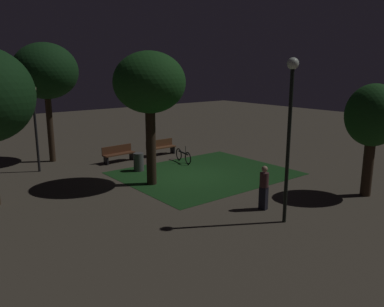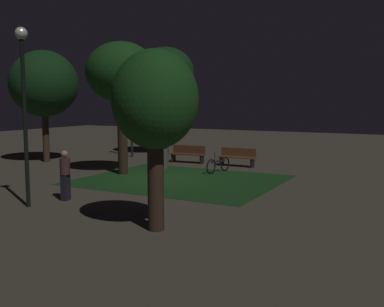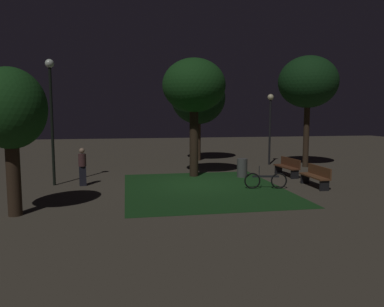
# 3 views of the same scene
# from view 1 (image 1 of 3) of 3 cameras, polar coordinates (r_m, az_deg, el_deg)

# --- Properties ---
(ground_plane) EXTENTS (60.00, 60.00, 0.00)m
(ground_plane) POSITION_cam_1_polar(r_m,az_deg,el_deg) (18.01, -0.05, -3.39)
(ground_plane) COLOR #4C4438
(grass_lawn) EXTENTS (7.73, 6.38, 0.01)m
(grass_lawn) POSITION_cam_1_polar(r_m,az_deg,el_deg) (18.49, 1.94, -2.96)
(grass_lawn) COLOR #194219
(grass_lawn) RESTS_ON ground
(bench_front_left) EXTENTS (1.80, 0.48, 0.88)m
(bench_front_left) POSITION_cam_1_polar(r_m,az_deg,el_deg) (22.34, -4.69, 1.01)
(bench_front_left) COLOR brown
(bench_front_left) RESTS_ON ground
(bench_back_row) EXTENTS (1.83, 0.61, 0.88)m
(bench_back_row) POSITION_cam_1_polar(r_m,az_deg,el_deg) (20.98, -10.91, 0.05)
(bench_back_row) COLOR brown
(bench_back_row) RESTS_ON ground
(tree_back_left) EXTENTS (3.30, 3.30, 6.25)m
(tree_back_left) POSITION_cam_1_polar(r_m,az_deg,el_deg) (21.61, -20.94, 11.29)
(tree_back_left) COLOR #38281C
(tree_back_left) RESTS_ON ground
(tree_near_wall) EXTENTS (2.10, 2.10, 4.41)m
(tree_near_wall) POSITION_cam_1_polar(r_m,az_deg,el_deg) (16.24, 25.32, 4.92)
(tree_near_wall) COLOR #38281C
(tree_near_wall) RESTS_ON ground
(tree_back_right) EXTENTS (3.01, 3.01, 5.67)m
(tree_back_right) POSITION_cam_1_polar(r_m,az_deg,el_deg) (16.19, -6.35, 10.23)
(tree_back_right) COLOR #2D2116
(tree_back_right) RESTS_ON ground
(lamp_post_near_wall) EXTENTS (0.36, 0.36, 4.18)m
(lamp_post_near_wall) POSITION_cam_1_polar(r_m,az_deg,el_deg) (19.75, -22.40, 5.58)
(lamp_post_near_wall) COLOR black
(lamp_post_near_wall) RESTS_ON ground
(lamp_post_plaza_west) EXTENTS (0.36, 0.36, 5.29)m
(lamp_post_plaza_west) POSITION_cam_1_polar(r_m,az_deg,el_deg) (12.34, 14.36, 5.43)
(lamp_post_plaza_west) COLOR black
(lamp_post_plaza_west) RESTS_ON ground
(trash_bin) EXTENTS (0.49, 0.49, 0.90)m
(trash_bin) POSITION_cam_1_polar(r_m,az_deg,el_deg) (18.99, -7.94, -1.27)
(trash_bin) COLOR #4C4C4C
(trash_bin) RESTS_ON ground
(bicycle) EXTENTS (0.37, 1.73, 0.93)m
(bicycle) POSITION_cam_1_polar(r_m,az_deg,el_deg) (20.60, -1.30, -0.35)
(bicycle) COLOR black
(bicycle) RESTS_ON ground
(pedestrian) EXTENTS (0.32, 0.32, 1.61)m
(pedestrian) POSITION_cam_1_polar(r_m,az_deg,el_deg) (13.91, 10.64, -4.85)
(pedestrian) COLOR black
(pedestrian) RESTS_ON ground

